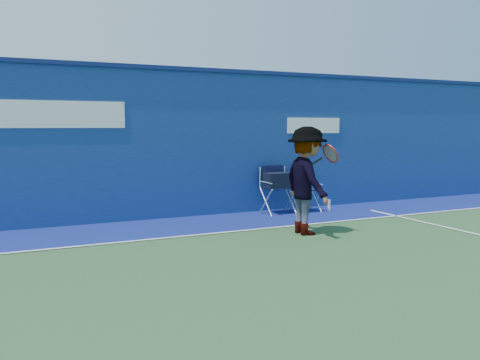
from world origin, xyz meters
name	(u,v)px	position (x,y,z in m)	size (l,w,h in m)	color
ground	(288,290)	(0.00, 0.00, 0.00)	(80.00, 80.00, 0.00)	#2A4C28
stadium_wall	(159,143)	(0.00, 5.20, 1.55)	(24.00, 0.50, 3.08)	navy
out_of_bounds_strip	(177,226)	(0.00, 4.10, 0.00)	(24.00, 1.80, 0.01)	navy
court_lines	(264,275)	(0.00, 0.60, 0.01)	(24.00, 12.00, 0.01)	white
directors_chair_left	(278,193)	(2.44, 4.58, 0.44)	(0.61, 0.57, 1.03)	silver
directors_chair_right	(305,199)	(3.09, 4.52, 0.29)	(0.55, 0.49, 0.91)	silver
water_bottle	(329,205)	(3.64, 4.39, 0.12)	(0.07, 0.07, 0.25)	silver
tennis_player	(307,181)	(1.86, 2.54, 0.94)	(0.89, 1.26, 1.88)	#EA4738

